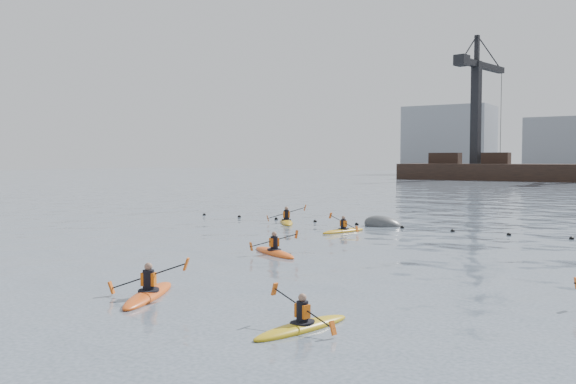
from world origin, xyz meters
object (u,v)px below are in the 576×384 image
at_px(kayaker_3, 343,230).
at_px(kayaker_5, 286,221).
at_px(kayaker_0, 149,293).
at_px(mooring_buoy, 384,226).
at_px(kayaker_2, 274,251).
at_px(kayaker_1, 302,325).

bearing_deg(kayaker_3, kayaker_5, 172.67).
height_order(kayaker_0, kayaker_5, kayaker_0).
bearing_deg(kayaker_3, mooring_buoy, 96.94).
height_order(kayaker_5, mooring_buoy, kayaker_5).
bearing_deg(kayaker_0, kayaker_5, 86.34).
bearing_deg(kayaker_2, kayaker_3, 37.01).
height_order(kayaker_2, kayaker_5, kayaker_5).
distance_m(kayaker_1, mooring_buoy, 22.80).
bearing_deg(kayaker_0, mooring_buoy, 69.71).
relative_size(kayaker_1, mooring_buoy, 1.30).
bearing_deg(kayaker_1, kayaker_2, 140.78).
bearing_deg(kayaker_0, kayaker_2, 73.95).
bearing_deg(kayaker_2, kayaker_0, -141.16).
relative_size(kayaker_0, kayaker_2, 1.08).
relative_size(kayaker_0, kayaker_3, 1.10).
xyz_separation_m(kayaker_0, kayaker_2, (-1.40, 8.65, -0.01)).
relative_size(kayaker_5, mooring_buoy, 1.43).
height_order(kayaker_0, mooring_buoy, kayaker_0).
distance_m(kayaker_2, kayaker_5, 12.48).
relative_size(kayaker_2, kayaker_5, 0.96).
xyz_separation_m(kayaker_3, mooring_buoy, (0.67, 3.95, -0.10)).
height_order(kayaker_1, kayaker_2, kayaker_1).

